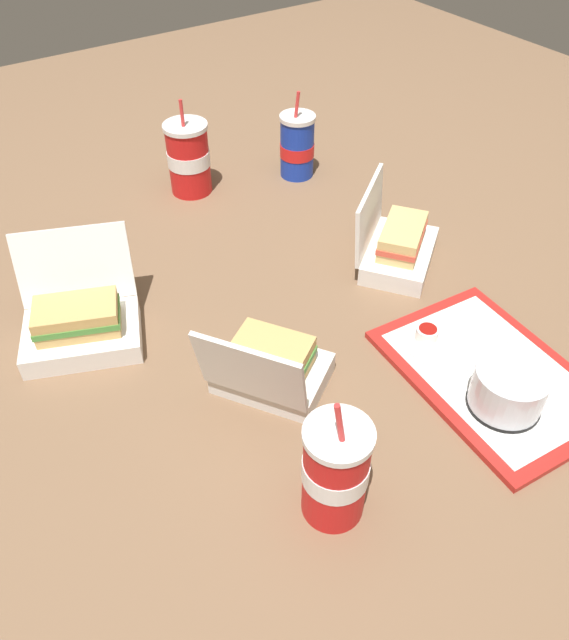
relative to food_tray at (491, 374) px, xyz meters
The scene contains 12 objects.
ground_plane 0.37m from the food_tray, 140.43° to the right, with size 3.20×3.20×0.00m, color brown.
food_tray is the anchor object (origin of this frame).
cake_container 0.08m from the food_tray, 35.13° to the right, with size 0.12×0.12×0.07m.
ketchup_cup 0.13m from the food_tray, 162.81° to the right, with size 0.04×0.04×0.02m.
napkin_stack 0.08m from the food_tray, 155.13° to the right, with size 0.10×0.10×0.00m, color white.
plastic_fork 0.11m from the food_tray, 139.24° to the left, with size 0.11×0.01×0.01m, color white.
clamshell_sandwich_back 0.34m from the food_tray, 166.83° to the left, with size 0.23×0.24×0.16m.
clamshell_sandwich_front 0.37m from the food_tray, 121.20° to the right, with size 0.24×0.23×0.17m.
clamshell_sandwich_corner 0.71m from the food_tray, 131.19° to the right, with size 0.25×0.26×0.17m.
soda_cup_back 0.84m from the food_tray, behind, with size 0.10×0.10×0.23m.
soda_cup_corner 0.38m from the food_tray, 83.20° to the right, with size 0.09×0.09×0.23m.
soda_cup_right 0.76m from the food_tray, behind, with size 0.09×0.09×0.21m.
Camera 1 is at (0.68, -0.45, 0.78)m, focal length 35.00 mm.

